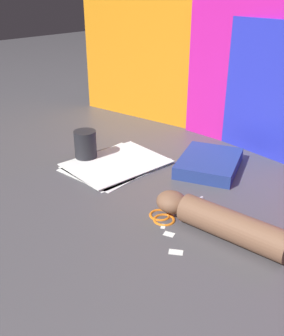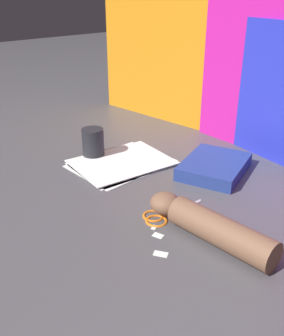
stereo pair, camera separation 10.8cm
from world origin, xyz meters
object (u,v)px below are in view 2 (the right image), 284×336
Objects in this scene: scissors at (166,215)px; mug at (93,143)px; paper_stack at (122,163)px; hand_forearm at (209,226)px; book_closed at (214,166)px.

mug is (-0.42, 0.07, 0.04)m from scissors.
scissors is at bearing -18.62° from paper_stack.
book_closed is at bearing 128.42° from hand_forearm.
mug is at bearing 170.75° from scissors.
book_closed reaches higher than scissors.
paper_stack is at bearing 168.14° from hand_forearm.
mug is (-0.55, 0.05, 0.01)m from hand_forearm.
scissors is at bearing -72.90° from book_closed.
mug is at bearing 174.25° from hand_forearm.
book_closed is 0.80× the size of hand_forearm.
book_closed is 0.35m from hand_forearm.
book_closed is (0.23, 0.18, 0.01)m from paper_stack.
scissors is 0.43m from mug.
paper_stack is 0.94× the size of hand_forearm.
book_closed is at bearing 33.12° from mug.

